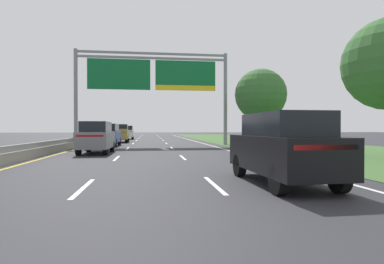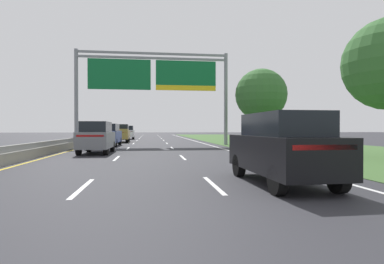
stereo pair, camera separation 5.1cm
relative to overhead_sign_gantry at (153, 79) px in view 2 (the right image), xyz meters
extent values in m
plane|color=#2B2B30|center=(-0.30, 1.90, -6.59)|extent=(220.00, 220.00, 0.00)
cube|color=white|center=(-2.15, -22.60, -6.59)|extent=(0.14, 3.00, 0.01)
cube|color=white|center=(-2.15, -13.60, -6.59)|extent=(0.14, 3.00, 0.01)
cube|color=white|center=(-2.15, -4.60, -6.59)|extent=(0.14, 3.00, 0.01)
cube|color=white|center=(-2.15, 4.40, -6.59)|extent=(0.14, 3.00, 0.01)
cube|color=white|center=(-2.15, 13.40, -6.59)|extent=(0.14, 3.00, 0.01)
cube|color=white|center=(-2.15, 22.40, -6.59)|extent=(0.14, 3.00, 0.01)
cube|color=white|center=(-2.15, 31.40, -6.59)|extent=(0.14, 3.00, 0.01)
cube|color=white|center=(-2.15, 40.40, -6.59)|extent=(0.14, 3.00, 0.01)
cube|color=white|center=(-2.15, 49.40, -6.59)|extent=(0.14, 3.00, 0.01)
cube|color=white|center=(1.55, -22.60, -6.59)|extent=(0.14, 3.00, 0.01)
cube|color=white|center=(1.55, -13.60, -6.59)|extent=(0.14, 3.00, 0.01)
cube|color=white|center=(1.55, -4.60, -6.59)|extent=(0.14, 3.00, 0.01)
cube|color=white|center=(1.55, 4.40, -6.59)|extent=(0.14, 3.00, 0.01)
cube|color=white|center=(1.55, 13.40, -6.59)|extent=(0.14, 3.00, 0.01)
cube|color=white|center=(1.55, 22.40, -6.59)|extent=(0.14, 3.00, 0.01)
cube|color=white|center=(1.55, 31.40, -6.59)|extent=(0.14, 3.00, 0.01)
cube|color=white|center=(1.55, 40.40, -6.59)|extent=(0.14, 3.00, 0.01)
cube|color=white|center=(1.55, 49.40, -6.59)|extent=(0.14, 3.00, 0.01)
cube|color=white|center=(5.60, 1.90, -6.59)|extent=(0.16, 106.00, 0.01)
cube|color=gold|center=(-6.20, 1.90, -6.59)|extent=(0.16, 106.00, 0.01)
cube|color=#3D602D|center=(13.65, 1.90, -6.58)|extent=(14.00, 110.00, 0.02)
cube|color=gray|center=(-6.90, 1.90, -6.32)|extent=(0.60, 110.00, 0.55)
cube|color=gray|center=(-6.90, 1.90, -5.89)|extent=(0.25, 110.00, 0.30)
cylinder|color=gray|center=(-7.35, 0.09, -1.94)|extent=(0.36, 0.36, 9.31)
cylinder|color=gray|center=(7.35, 0.09, -1.94)|extent=(0.36, 0.36, 9.31)
cube|color=gray|center=(0.00, 0.09, 2.50)|extent=(14.70, 0.24, 0.20)
cube|color=gray|center=(0.00, 0.09, 2.05)|extent=(14.70, 0.24, 0.20)
cube|color=#0C602D|center=(-3.25, -0.09, 0.35)|extent=(6.00, 0.12, 2.95)
cube|color=#0C602D|center=(3.25, -0.09, 0.60)|extent=(6.00, 0.12, 2.45)
cube|color=yellow|center=(3.25, -0.09, -0.88)|extent=(6.00, 0.12, 0.50)
cube|color=#A38438|center=(-3.90, 7.99, -5.67)|extent=(2.10, 5.43, 1.00)
cube|color=black|center=(-3.91, 8.84, -4.78)|extent=(1.75, 1.93, 0.78)
cube|color=#B21414|center=(-3.85, 5.33, -5.37)|extent=(1.68, 0.11, 0.12)
cube|color=#A38438|center=(-3.87, 6.26, -5.07)|extent=(2.03, 1.98, 0.20)
cylinder|color=black|center=(-4.78, 9.81, -6.17)|extent=(0.31, 0.85, 0.84)
cylinder|color=black|center=(-3.08, 9.84, -6.17)|extent=(0.31, 0.85, 0.84)
cylinder|color=black|center=(-4.71, 6.14, -6.17)|extent=(0.31, 0.85, 0.84)
cylinder|color=black|center=(-3.01, 6.17, -6.17)|extent=(0.31, 0.85, 0.84)
cube|color=slate|center=(-3.83, -9.85, -5.69)|extent=(1.92, 4.71, 1.05)
cube|color=black|center=(-3.83, -10.00, -4.82)|extent=(1.65, 3.01, 0.68)
cube|color=#B21414|center=(-3.84, -12.16, -5.37)|extent=(1.60, 0.09, 0.12)
cylinder|color=black|center=(-4.64, -8.25, -6.21)|extent=(0.26, 0.76, 0.76)
cylinder|color=black|center=(-3.00, -8.25, -6.21)|extent=(0.26, 0.76, 0.76)
cylinder|color=black|center=(-4.65, -11.44, -6.21)|extent=(0.26, 0.76, 0.76)
cylinder|color=black|center=(-3.01, -11.45, -6.21)|extent=(0.26, 0.76, 0.76)
cube|color=navy|center=(-4.19, -0.70, -5.69)|extent=(2.01, 4.74, 1.05)
cube|color=black|center=(-4.20, -0.85, -4.82)|extent=(1.70, 3.04, 0.68)
cube|color=#B21414|center=(-4.25, -3.01, -5.37)|extent=(1.60, 0.12, 0.12)
cylinder|color=black|center=(-4.98, 0.92, -6.21)|extent=(0.28, 0.77, 0.76)
cylinder|color=black|center=(-3.34, 0.88, -6.21)|extent=(0.28, 0.77, 0.76)
cylinder|color=black|center=(-5.05, -2.28, -6.21)|extent=(0.28, 0.77, 0.76)
cylinder|color=black|center=(-3.41, -2.32, -6.21)|extent=(0.28, 0.77, 0.76)
cube|color=black|center=(3.61, -22.63, -5.69)|extent=(2.01, 4.74, 1.05)
cube|color=black|center=(3.61, -22.78, -4.82)|extent=(1.70, 3.04, 0.68)
cube|color=#B21414|center=(3.67, -24.93, -5.37)|extent=(1.60, 0.12, 0.12)
cylinder|color=black|center=(2.75, -21.05, -6.21)|extent=(0.28, 0.77, 0.76)
cylinder|color=black|center=(4.39, -21.01, -6.21)|extent=(0.28, 0.77, 0.76)
cylinder|color=black|center=(2.83, -24.24, -6.21)|extent=(0.28, 0.77, 0.76)
cylinder|color=black|center=(4.47, -24.20, -6.21)|extent=(0.28, 0.77, 0.76)
cube|color=silver|center=(-3.81, 19.55, -5.69)|extent=(2.01, 4.74, 1.05)
cube|color=black|center=(-3.81, 19.40, -4.82)|extent=(1.70, 3.04, 0.68)
cube|color=#B21414|center=(-3.76, 17.24, -5.37)|extent=(1.60, 0.12, 0.12)
cylinder|color=black|center=(-4.67, 21.13, -6.21)|extent=(0.28, 0.77, 0.76)
cylinder|color=black|center=(-3.03, 21.16, -6.21)|extent=(0.28, 0.77, 0.76)
cylinder|color=black|center=(-4.60, 17.93, -6.21)|extent=(0.28, 0.77, 0.76)
cylinder|color=black|center=(-2.96, 17.97, -6.21)|extent=(0.28, 0.77, 0.76)
cylinder|color=#4C3823|center=(9.94, -3.12, -5.14)|extent=(0.36, 0.36, 2.91)
sphere|color=#33662D|center=(9.94, -3.12, -1.77)|extent=(4.78, 4.78, 4.78)
camera|label=1|loc=(-0.33, -31.75, -4.95)|focal=29.89mm
camera|label=2|loc=(-0.27, -31.76, -4.95)|focal=29.89mm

